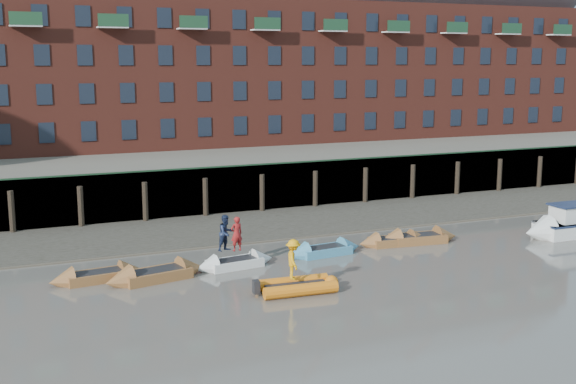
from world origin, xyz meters
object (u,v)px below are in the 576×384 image
rowboat_2 (156,275)px  motor_launch (562,226)px  person_rib_crew (293,259)px  rowboat_5 (394,241)px  rowboat_4 (324,251)px  person_rower_b (226,233)px  rowboat_3 (235,263)px  rib_tender (300,286)px  person_rower_a (237,234)px  rowboat_6 (418,238)px  rowboat_1 (98,276)px

rowboat_2 → motor_launch: size_ratio=0.87×
motor_launch → person_rib_crew: (-18.61, -3.34, 0.89)m
rowboat_5 → rowboat_4: bearing=-171.6°
motor_launch → person_rib_crew: person_rib_crew is taller
person_rower_b → rowboat_3: bearing=-62.9°
rib_tender → rowboat_4: bearing=58.1°
rowboat_4 → rib_tender: 6.40m
rowboat_5 → rowboat_2: bearing=-170.7°
rib_tender → person_rower_a: person_rower_a is taller
rowboat_4 → person_rib_crew: person_rib_crew is taller
rowboat_2 → rowboat_3: rowboat_2 is taller
rowboat_4 → person_rower_a: person_rower_a is taller
rowboat_5 → rib_tender: rowboat_5 is taller
rowboat_2 → person_rower_b: person_rower_b is taller
rowboat_6 → motor_launch: (8.58, -2.03, 0.38)m
rib_tender → person_rower_b: bearing=113.3°
rowboat_4 → person_rower_b: bearing=175.8°
rowboat_3 → rowboat_5: 9.75m
rowboat_5 → rowboat_6: bearing=-0.4°
rowboat_2 → person_rower_b: 4.13m
rowboat_4 → motor_launch: size_ratio=0.76×
person_rower_b → rib_tender: bearing=-95.5°
rowboat_2 → person_rower_b: bearing=1.1°
rowboat_4 → rowboat_6: 6.05m
rowboat_1 → person_rib_crew: (7.88, -5.07, 1.28)m
rowboat_4 → rib_tender: rowboat_4 is taller
person_rower_a → person_rower_b: 0.53m
rowboat_4 → person_rower_b: size_ratio=2.45×
rowboat_1 → rowboat_3: bearing=-9.5°
rowboat_2 → person_rib_crew: 6.84m
rowboat_5 → person_rower_b: 10.20m
rowboat_1 → person_rower_a: 6.99m
rowboat_2 → rowboat_4: bearing=-5.5°
person_rower_b → rowboat_6: bearing=-23.1°
rowboat_3 → rib_tender: (1.45, -4.80, 0.06)m
rowboat_3 → person_rower_b: person_rower_b is taller
rowboat_4 → rib_tender: bearing=-131.2°
rowboat_1 → motor_launch: motor_launch is taller
rowboat_5 → motor_launch: size_ratio=0.73×
rowboat_2 → person_rower_a: bearing=-3.1°
rowboat_1 → rowboat_6: 17.92m
rowboat_5 → motor_launch: motor_launch is taller
rowboat_1 → rowboat_5: (16.41, 0.41, -0.01)m
rib_tender → person_rower_b: (-1.80, 5.07, 1.47)m
rowboat_6 → person_rower_a: bearing=-170.6°
motor_launch → rowboat_5: bearing=-11.1°
rowboat_4 → rowboat_5: (4.55, 0.37, -0.01)m
rowboat_4 → rib_tender: size_ratio=1.20×
rowboat_1 → rowboat_6: (17.91, 0.30, 0.02)m
rowboat_4 → rowboat_5: bearing=-0.9°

